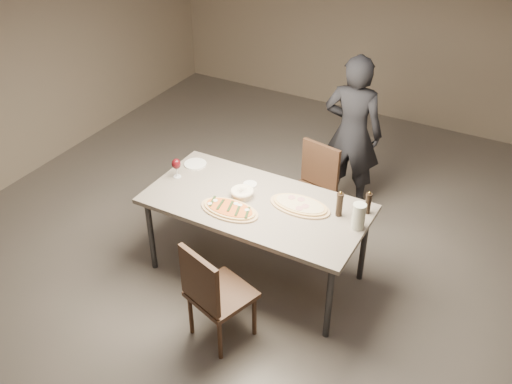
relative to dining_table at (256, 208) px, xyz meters
The scene contains 14 objects.
room 0.71m from the dining_table, ahead, with size 7.00×7.00×7.00m.
dining_table is the anchor object (origin of this frame).
zucchini_pizza 0.25m from the dining_table, 121.87° to the right, with size 0.50×0.28×0.05m.
ham_pizza 0.36m from the dining_table, 18.50° to the left, with size 0.51×0.28×0.04m.
bread_basket 0.17m from the dining_table, behind, with size 0.19×0.19×0.07m.
oil_dish 0.26m from the dining_table, 130.25° to the left, with size 0.12×0.12×0.01m.
pepper_mill_left 0.89m from the dining_table, 19.67° to the left, with size 0.05×0.05×0.20m.
pepper_mill_right 0.69m from the dining_table, 13.71° to the left, with size 0.06×0.06×0.22m.
carafe 0.85m from the dining_table, ahead, with size 0.10×0.10×0.21m.
wine_glass 0.80m from the dining_table, behind, with size 0.08×0.08×0.18m.
side_plate 0.80m from the dining_table, 161.74° to the left, with size 0.20×0.20×0.01m.
chair_near 0.84m from the dining_table, 83.80° to the right, with size 0.52×0.52×0.88m.
chair_far 0.86m from the dining_table, 79.66° to the left, with size 0.48×0.48×0.87m.
diner 1.44m from the dining_table, 78.75° to the left, with size 0.58×0.38×1.58m, color black.
Camera 1 is at (1.81, -3.28, 3.39)m, focal length 40.00 mm.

